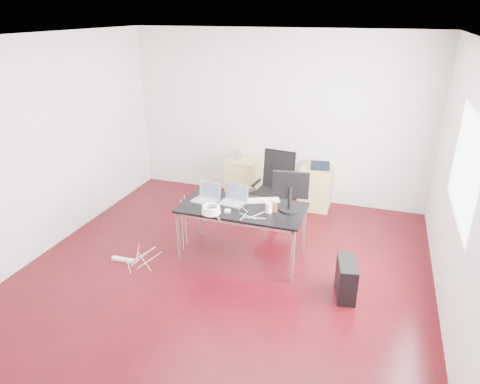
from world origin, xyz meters
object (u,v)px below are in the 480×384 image
(office_chair, at_px, (275,185))
(filing_cabinet_right, at_px, (315,187))
(pc_tower, at_px, (346,279))
(desk, at_px, (242,210))
(filing_cabinet_left, at_px, (243,179))

(office_chair, xyz_separation_m, filing_cabinet_right, (0.52, 0.70, -0.26))
(pc_tower, bearing_deg, office_chair, 116.80)
(office_chair, bearing_deg, filing_cabinet_right, 60.45)
(office_chair, xyz_separation_m, pc_tower, (1.26, -1.60, -0.39))
(filing_cabinet_right, bearing_deg, desk, -109.55)
(filing_cabinet_right, bearing_deg, pc_tower, -72.20)
(office_chair, distance_m, pc_tower, 2.07)
(filing_cabinet_left, height_order, pc_tower, filing_cabinet_left)
(filing_cabinet_left, relative_size, pc_tower, 1.56)
(office_chair, height_order, filing_cabinet_right, office_chair)
(office_chair, bearing_deg, pc_tower, -44.67)
(filing_cabinet_left, height_order, filing_cabinet_right, same)
(filing_cabinet_right, xyz_separation_m, pc_tower, (0.74, -2.30, -0.13))
(desk, xyz_separation_m, filing_cabinet_left, (-0.61, 1.86, -0.33))
(desk, height_order, pc_tower, desk)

